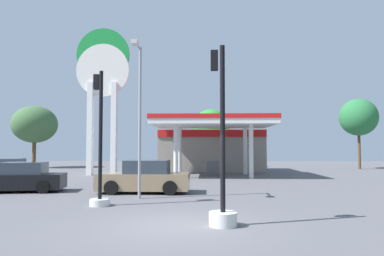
{
  "coord_description": "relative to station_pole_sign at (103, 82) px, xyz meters",
  "views": [
    {
      "loc": [
        0.76,
        -10.16,
        2.18
      ],
      "look_at": [
        -0.11,
        14.08,
        3.41
      ],
      "focal_mm": 34.24,
      "sensor_mm": 36.0,
      "label": 1
    }
  ],
  "objects": [
    {
      "name": "ground_plane",
      "position": [
        7.09,
        -17.4,
        -7.13
      ],
      "size": [
        90.0,
        90.0,
        0.0
      ],
      "primitive_type": "plane",
      "color": "#56565B",
      "rests_on": "ground"
    },
    {
      "name": "gas_station",
      "position": [
        8.41,
        4.54,
        -4.92
      ],
      "size": [
        9.14,
        12.24,
        4.33
      ],
      "color": "gray",
      "rests_on": "ground"
    },
    {
      "name": "station_pole_sign",
      "position": [
        0.0,
        0.0,
        0.0
      ],
      "size": [
        4.08,
        0.56,
        11.29
      ],
      "color": "white",
      "rests_on": "ground"
    },
    {
      "name": "car_0",
      "position": [
        4.98,
        -10.26,
        -6.43
      ],
      "size": [
        4.3,
        1.99,
        1.54
      ],
      "color": "black",
      "rests_on": "ground"
    },
    {
      "name": "car_1",
      "position": [
        -4.49,
        -5.53,
        -6.48
      ],
      "size": [
        4.18,
        2.17,
        1.44
      ],
      "color": "black",
      "rests_on": "ground"
    },
    {
      "name": "car_2",
      "position": [
        -1.0,
        -10.13,
        -6.48
      ],
      "size": [
        4.19,
        2.3,
        1.42
      ],
      "color": "black",
      "rests_on": "ground"
    },
    {
      "name": "traffic_signal_0",
      "position": [
        8.31,
        -17.38,
        -5.87
      ],
      "size": [
        0.77,
        0.77,
        5.01
      ],
      "color": "silver",
      "rests_on": "ground"
    },
    {
      "name": "traffic_signal_1",
      "position": [
        3.94,
        -14.1,
        -5.53
      ],
      "size": [
        0.73,
        0.73,
        5.0
      ],
      "color": "silver",
      "rests_on": "ground"
    },
    {
      "name": "tree_0",
      "position": [
        -9.69,
        9.38,
        -2.68
      ],
      "size": [
        4.55,
        4.55,
        6.37
      ],
      "color": "brown",
      "rests_on": "ground"
    },
    {
      "name": "tree_1",
      "position": [
        8.47,
        10.86,
        -3.08
      ],
      "size": [
        3.91,
        3.91,
        6.1
      ],
      "color": "brown",
      "rests_on": "ground"
    },
    {
      "name": "tree_2",
      "position": [
        22.82,
        8.54,
        -2.11
      ],
      "size": [
        3.61,
        3.61,
        6.84
      ],
      "color": "brown",
      "rests_on": "ground"
    },
    {
      "name": "corner_streetlamp",
      "position": [
        5.08,
        -12.44,
        -3.23
      ],
      "size": [
        0.24,
        1.48,
        6.43
      ],
      "color": "gray",
      "rests_on": "ground"
    }
  ]
}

